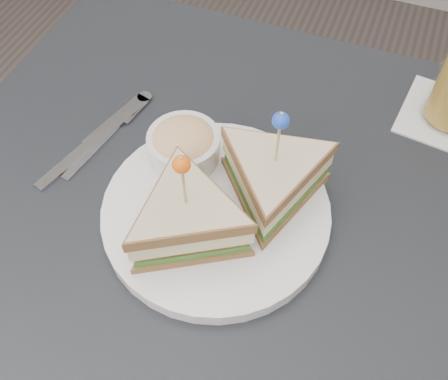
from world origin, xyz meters
TOP-DOWN VIEW (x-y plane):
  - ground_plane at (0.00, 0.00)m, footprint 3.50×3.50m
  - table at (0.00, 0.00)m, footprint 0.80×0.80m
  - plate_meal at (0.01, 0.00)m, footprint 0.32×0.30m
  - cutlery_fork at (-0.19, 0.08)m, footprint 0.05×0.17m
  - cutlery_knife at (-0.20, 0.05)m, footprint 0.08×0.22m

SIDE VIEW (x-z plane):
  - ground_plane at x=0.00m, z-range 0.00..0.00m
  - table at x=0.00m, z-range 0.30..1.05m
  - cutlery_fork at x=-0.19m, z-range 0.75..0.75m
  - cutlery_knife at x=-0.20m, z-range 0.75..0.76m
  - plate_meal at x=0.01m, z-range 0.71..0.88m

